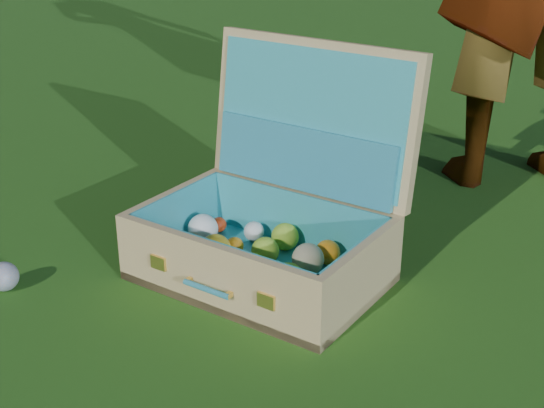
{
  "coord_description": "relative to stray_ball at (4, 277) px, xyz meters",
  "views": [
    {
      "loc": [
        0.48,
        -1.38,
        0.92
      ],
      "look_at": [
        -0.18,
        0.2,
        0.17
      ],
      "focal_mm": 50.0,
      "sensor_mm": 36.0,
      "label": 1
    }
  ],
  "objects": [
    {
      "name": "ground",
      "position": [
        0.73,
        0.16,
        -0.04
      ],
      "size": [
        60.0,
        60.0,
        0.0
      ],
      "primitive_type": "plane",
      "color": "#215114",
      "rests_on": "ground"
    },
    {
      "name": "stray_ball",
      "position": [
        0.0,
        0.0,
        0.0
      ],
      "size": [
        0.07,
        0.07,
        0.07
      ],
      "primitive_type": "sphere",
      "color": "teal",
      "rests_on": "ground"
    },
    {
      "name": "suitcase",
      "position": [
        0.57,
        0.36,
        0.12
      ],
      "size": [
        0.66,
        0.58,
        0.55
      ],
      "rotation": [
        0.0,
        0.0,
        -0.2
      ],
      "color": "tan",
      "rests_on": "ground"
    }
  ]
}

